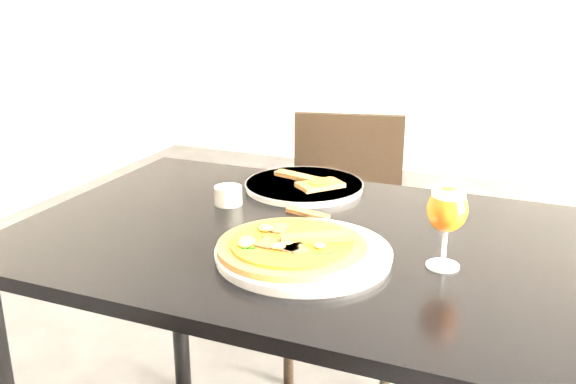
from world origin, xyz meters
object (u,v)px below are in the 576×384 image
at_px(dining_table, 301,272).
at_px(chair_far, 344,231).
at_px(pizza, 293,245).
at_px(beer_glass, 447,210).

relative_size(dining_table, chair_far, 1.45).
bearing_deg(pizza, beer_glass, 14.96).
bearing_deg(beer_glass, pizza, -165.04).
bearing_deg(pizza, dining_table, 103.73).
height_order(dining_table, pizza, pizza).
height_order(pizza, beer_glass, beer_glass).
distance_m(chair_far, pizza, 0.93).
relative_size(chair_far, beer_glass, 5.32).
height_order(chair_far, pizza, chair_far).
bearing_deg(dining_table, beer_glass, -9.68).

